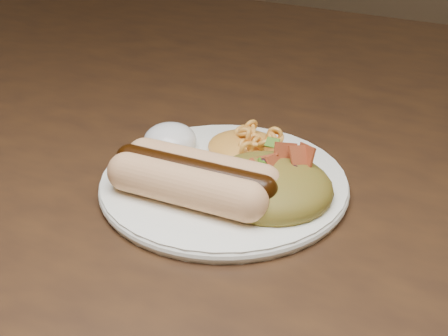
% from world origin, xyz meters
% --- Properties ---
extents(table, '(1.60, 0.90, 0.75)m').
position_xyz_m(table, '(0.00, 0.00, 0.66)').
color(table, '#3D2412').
rests_on(table, floor).
extents(plate, '(0.28, 0.28, 0.01)m').
position_xyz_m(plate, '(-0.05, -0.16, 0.76)').
color(plate, white).
rests_on(plate, table).
extents(hotdog, '(0.13, 0.07, 0.03)m').
position_xyz_m(hotdog, '(-0.06, -0.20, 0.78)').
color(hotdog, '#E5B374').
rests_on(hotdog, plate).
extents(mac_and_cheese, '(0.09, 0.08, 0.03)m').
position_xyz_m(mac_and_cheese, '(-0.06, -0.11, 0.78)').
color(mac_and_cheese, '#F7C448').
rests_on(mac_and_cheese, plate).
extents(sour_cream, '(0.06, 0.06, 0.03)m').
position_xyz_m(sour_cream, '(-0.13, -0.14, 0.78)').
color(sour_cream, white).
rests_on(sour_cream, plate).
extents(taco_salad, '(0.11, 0.10, 0.05)m').
position_xyz_m(taco_salad, '(-0.01, -0.17, 0.78)').
color(taco_salad, '#A14C12').
rests_on(taco_salad, plate).
extents(fork, '(0.07, 0.13, 0.00)m').
position_xyz_m(fork, '(-0.07, -0.18, 0.75)').
color(fork, white).
rests_on(fork, table).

